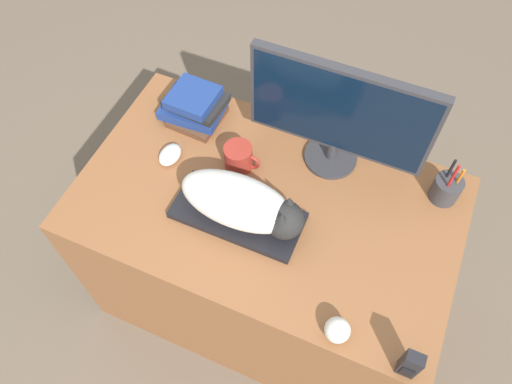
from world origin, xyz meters
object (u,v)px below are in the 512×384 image
computer_mouse (170,155)px  monitor (339,115)px  cat (245,204)px  baseball (337,330)px  book_stack (195,106)px  phone (410,364)px  coffee_mug (239,157)px  keyboard (238,215)px  pen_cup (446,189)px

computer_mouse → monitor: bearing=23.0°
cat → baseball: 0.44m
computer_mouse → book_stack: size_ratio=0.43×
phone → coffee_mug: bearing=147.4°
computer_mouse → baseball: 0.78m
cat → coffee_mug: 0.21m
keyboard → computer_mouse: size_ratio=4.23×
monitor → computer_mouse: bearing=-157.0°
keyboard → phone: size_ratio=3.28×
keyboard → coffee_mug: bearing=113.1°
pen_cup → coffee_mug: bearing=-167.1°
computer_mouse → baseball: size_ratio=1.34×
cat → book_stack: (-0.33, 0.32, -0.04)m
baseball → monitor: bearing=110.4°
cat → book_stack: bearing=136.5°
keyboard → pen_cup: 0.66m
cat → baseball: cat is taller
cat → coffee_mug: bearing=119.6°
coffee_mug → book_stack: book_stack is taller
coffee_mug → phone: (0.67, -0.43, 0.02)m
keyboard → computer_mouse: bearing=158.6°
cat → pen_cup: (0.54, 0.33, -0.05)m
coffee_mug → pen_cup: pen_cup is taller
book_stack → baseball: bearing=-37.7°
coffee_mug → book_stack: size_ratio=0.57×
computer_mouse → pen_cup: bearing=13.6°
keyboard → cat: bearing=0.0°
monitor → pen_cup: monitor is taller
monitor → computer_mouse: size_ratio=5.96×
keyboard → computer_mouse: 0.33m
coffee_mug → book_stack: bearing=149.7°
phone → book_stack: phone is taller
monitor → coffee_mug: size_ratio=4.54×
book_stack → phone: bearing=-32.0°
book_stack → cat: bearing=-43.5°
computer_mouse → book_stack: bearing=91.3°
cat → keyboard: bearing=-180.0°
keyboard → phone: 0.64m
monitor → coffee_mug: bearing=-151.3°
cat → book_stack: size_ratio=1.77×
baseball → phone: 0.20m
keyboard → phone: bearing=-22.6°
keyboard → monitor: bearing=59.9°
coffee_mug → monitor: bearing=28.7°
monitor → phone: size_ratio=4.62×
pen_cup → book_stack: size_ratio=0.86×
monitor → baseball: bearing=-69.6°
keyboard → pen_cup: (0.57, 0.33, 0.03)m
cat → baseball: (0.37, -0.23, -0.06)m
baseball → book_stack: bearing=142.3°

